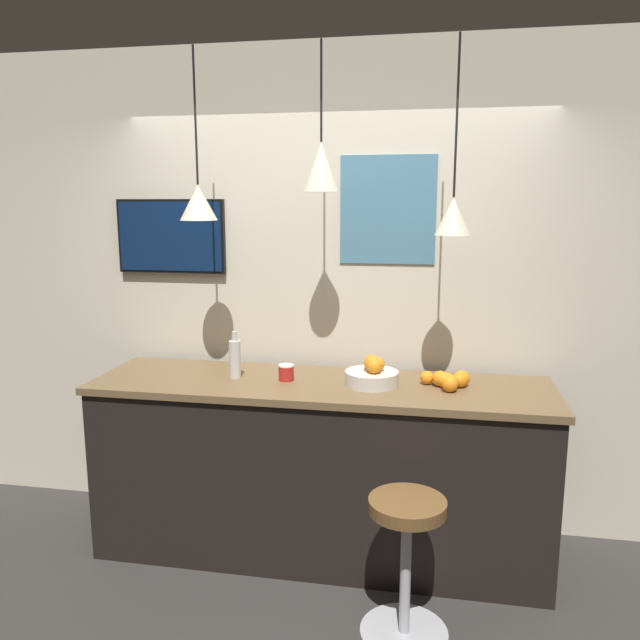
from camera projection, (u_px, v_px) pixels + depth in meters
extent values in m
plane|color=#33302D|center=(296.00, 622.00, 3.00)|extent=(14.00, 14.00, 0.00)
cube|color=beige|center=(334.00, 292.00, 3.80)|extent=(8.00, 0.06, 2.90)
cube|color=black|center=(320.00, 471.00, 3.53)|extent=(2.49, 0.66, 0.97)
cube|color=brown|center=(320.00, 386.00, 3.44)|extent=(2.53, 0.70, 0.04)
cylinder|color=#B7B7BC|center=(404.00, 632.00, 2.91)|extent=(0.41, 0.41, 0.02)
cylinder|color=#B7B7BC|center=(405.00, 573.00, 2.86)|extent=(0.05, 0.05, 0.60)
cylinder|color=brown|center=(407.00, 506.00, 2.79)|extent=(0.35, 0.35, 0.06)
cylinder|color=beige|center=(372.00, 378.00, 3.38)|extent=(0.29, 0.29, 0.08)
sphere|color=orange|center=(374.00, 366.00, 3.33)|extent=(0.08, 0.08, 0.08)
sphere|color=orange|center=(378.00, 364.00, 3.38)|extent=(0.07, 0.07, 0.07)
sphere|color=orange|center=(372.00, 362.00, 3.40)|extent=(0.08, 0.08, 0.08)
sphere|color=orange|center=(373.00, 364.00, 3.38)|extent=(0.08, 0.08, 0.08)
sphere|color=orange|center=(372.00, 364.00, 3.37)|extent=(0.09, 0.09, 0.09)
sphere|color=orange|center=(427.00, 378.00, 3.40)|extent=(0.07, 0.07, 0.07)
sphere|color=orange|center=(451.00, 382.00, 3.31)|extent=(0.08, 0.08, 0.08)
sphere|color=orange|center=(460.00, 380.00, 3.33)|extent=(0.08, 0.08, 0.08)
sphere|color=orange|center=(439.00, 378.00, 3.38)|extent=(0.07, 0.07, 0.07)
sphere|color=orange|center=(450.00, 384.00, 3.25)|extent=(0.08, 0.08, 0.08)
sphere|color=orange|center=(440.00, 379.00, 3.35)|extent=(0.09, 0.09, 0.09)
sphere|color=orange|center=(462.00, 378.00, 3.36)|extent=(0.09, 0.09, 0.09)
sphere|color=orange|center=(446.00, 380.00, 3.34)|extent=(0.08, 0.08, 0.08)
sphere|color=orange|center=(444.00, 380.00, 3.33)|extent=(0.08, 0.08, 0.08)
sphere|color=orange|center=(448.00, 381.00, 3.33)|extent=(0.08, 0.08, 0.08)
cylinder|color=silver|center=(235.00, 359.00, 3.51)|extent=(0.06, 0.06, 0.21)
cylinder|color=silver|center=(234.00, 336.00, 3.48)|extent=(0.03, 0.03, 0.05)
cylinder|color=red|center=(286.00, 373.00, 3.47)|extent=(0.08, 0.08, 0.08)
cylinder|color=white|center=(286.00, 365.00, 3.46)|extent=(0.09, 0.09, 0.01)
cylinder|color=black|center=(195.00, 116.00, 3.33)|extent=(0.01, 0.01, 0.72)
cone|color=beige|center=(198.00, 203.00, 3.41)|extent=(0.21, 0.21, 0.19)
sphere|color=#F9EFCC|center=(199.00, 217.00, 3.43)|extent=(0.04, 0.04, 0.04)
cylinder|color=black|center=(321.00, 91.00, 3.19)|extent=(0.01, 0.01, 0.50)
cone|color=beige|center=(321.00, 167.00, 3.26)|extent=(0.19, 0.19, 0.26)
sphere|color=#F9EFCC|center=(321.00, 188.00, 3.28)|extent=(0.04, 0.04, 0.04)
cylinder|color=black|center=(457.00, 116.00, 3.09)|extent=(0.01, 0.01, 0.79)
cone|color=beige|center=(453.00, 216.00, 3.18)|extent=(0.18, 0.18, 0.19)
sphere|color=#F9EFCC|center=(452.00, 231.00, 3.20)|extent=(0.04, 0.04, 0.04)
cube|color=black|center=(171.00, 236.00, 3.87)|extent=(0.69, 0.04, 0.45)
cube|color=#0F2347|center=(170.00, 236.00, 3.85)|extent=(0.66, 0.01, 0.42)
cube|color=teal|center=(388.00, 210.00, 3.62)|extent=(0.56, 0.01, 0.62)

